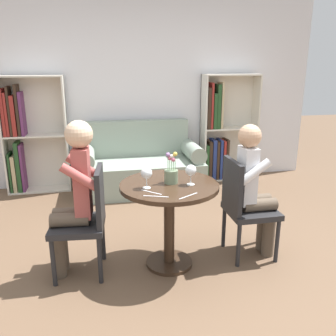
% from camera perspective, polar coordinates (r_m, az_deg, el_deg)
% --- Properties ---
extents(ground_plane, '(16.00, 16.00, 0.00)m').
position_cam_1_polar(ground_plane, '(3.22, 0.18, -15.11)').
color(ground_plane, brown).
extents(back_wall, '(5.20, 0.05, 2.70)m').
position_cam_1_polar(back_wall, '(5.10, -5.32, 12.66)').
color(back_wall, silver).
rests_on(back_wall, ground_plane).
extents(round_table, '(0.81, 0.81, 0.74)m').
position_cam_1_polar(round_table, '(2.96, 0.19, -5.79)').
color(round_table, '#382619').
rests_on(round_table, ground_plane).
extents(couch, '(1.64, 0.80, 0.92)m').
position_cam_1_polar(couch, '(4.87, -4.45, 0.05)').
color(couch, gray).
rests_on(couch, ground_plane).
extents(bookshelf_left, '(0.81, 0.28, 1.54)m').
position_cam_1_polar(bookshelf_left, '(5.07, -21.69, 4.85)').
color(bookshelf_left, silver).
rests_on(bookshelf_left, ground_plane).
extents(bookshelf_right, '(0.81, 0.28, 1.54)m').
position_cam_1_polar(bookshelf_right, '(5.31, 8.49, 5.58)').
color(bookshelf_right, silver).
rests_on(bookshelf_right, ground_plane).
extents(chair_left, '(0.46, 0.46, 0.90)m').
position_cam_1_polar(chair_left, '(2.96, -12.96, -7.67)').
color(chair_left, '#232326').
rests_on(chair_left, ground_plane).
extents(chair_right, '(0.42, 0.42, 0.90)m').
position_cam_1_polar(chair_right, '(3.21, 12.07, -5.70)').
color(chair_right, '#232326').
rests_on(chair_right, ground_plane).
extents(person_left, '(0.44, 0.37, 1.28)m').
position_cam_1_polar(person_left, '(2.91, -14.87, -4.13)').
color(person_left, brown).
rests_on(person_left, ground_plane).
extents(person_right, '(0.42, 0.34, 1.20)m').
position_cam_1_polar(person_right, '(3.19, 13.73, -3.16)').
color(person_right, brown).
rests_on(person_right, ground_plane).
extents(wine_glass_left, '(0.09, 0.09, 0.17)m').
position_cam_1_polar(wine_glass_left, '(2.77, -3.47, -0.92)').
color(wine_glass_left, white).
rests_on(wine_glass_left, round_table).
extents(wine_glass_right, '(0.09, 0.09, 0.17)m').
position_cam_1_polar(wine_glass_right, '(2.85, 3.69, -0.45)').
color(wine_glass_right, white).
rests_on(wine_glass_right, round_table).
extents(flower_vase, '(0.11, 0.11, 0.26)m').
position_cam_1_polar(flower_vase, '(2.90, 0.51, -0.90)').
color(flower_vase, gray).
rests_on(flower_vase, round_table).
extents(knife_left_setting, '(0.14, 0.14, 0.00)m').
position_cam_1_polar(knife_left_setting, '(2.72, -2.71, -3.89)').
color(knife_left_setting, silver).
rests_on(knife_left_setting, round_table).
extents(fork_left_setting, '(0.18, 0.08, 0.00)m').
position_cam_1_polar(fork_left_setting, '(2.63, -1.94, -4.56)').
color(fork_left_setting, silver).
rests_on(fork_left_setting, round_table).
extents(knife_right_setting, '(0.17, 0.11, 0.00)m').
position_cam_1_polar(knife_right_setting, '(2.64, 3.28, -4.49)').
color(knife_right_setting, silver).
rests_on(knife_right_setting, round_table).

